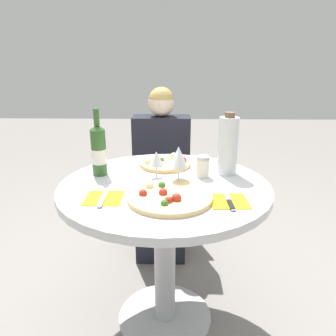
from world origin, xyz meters
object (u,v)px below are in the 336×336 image
object	(u,v)px
dining_table	(165,217)
seated_diner	(161,183)
tall_carafe	(228,146)
wine_bottle	(99,150)
chair_behind_diner	(162,189)
pizza_large	(169,197)

from	to	relation	value
dining_table	seated_diner	bearing A→B (deg)	93.77
tall_carafe	dining_table	bearing A→B (deg)	-155.00
wine_bottle	tall_carafe	world-z (taller)	wine_bottle
seated_diner	wine_bottle	bearing A→B (deg)	65.15
chair_behind_diner	tall_carafe	bearing A→B (deg)	116.56
dining_table	tall_carafe	xyz separation A→B (m)	(0.31, 0.14, 0.32)
chair_behind_diner	tall_carafe	world-z (taller)	tall_carafe
dining_table	wine_bottle	xyz separation A→B (m)	(-0.32, 0.12, 0.30)
wine_bottle	tall_carafe	distance (m)	0.63
wine_bottle	seated_diner	bearing A→B (deg)	65.15
pizza_large	tall_carafe	world-z (taller)	tall_carafe
pizza_large	wine_bottle	size ratio (longest dim) A/B	1.08
seated_diner	wine_bottle	world-z (taller)	seated_diner
pizza_large	wine_bottle	bearing A→B (deg)	139.83
pizza_large	wine_bottle	world-z (taller)	wine_bottle
dining_table	seated_diner	size ratio (longest dim) A/B	0.85
pizza_large	tall_carafe	size ratio (longest dim) A/B	1.15
dining_table	pizza_large	xyz separation A→B (m)	(0.02, -0.18, 0.18)
dining_table	wine_bottle	world-z (taller)	wine_bottle
chair_behind_diner	wine_bottle	world-z (taller)	wine_bottle
pizza_large	seated_diner	bearing A→B (deg)	94.51
pizza_large	wine_bottle	distance (m)	0.47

